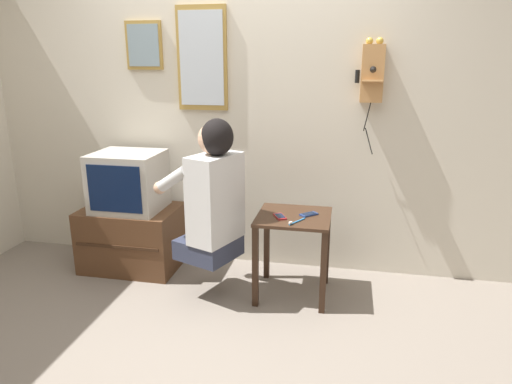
# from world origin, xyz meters

# --- Properties ---
(ground_plane) EXTENTS (14.00, 14.00, 0.00)m
(ground_plane) POSITION_xyz_m (0.00, 0.00, 0.00)
(ground_plane) COLOR slate
(wall_back) EXTENTS (6.80, 0.05, 2.55)m
(wall_back) POSITION_xyz_m (0.00, 1.24, 1.27)
(wall_back) COLOR beige
(wall_back) RESTS_ON ground_plane
(side_table) EXTENTS (0.50, 0.48, 0.60)m
(side_table) POSITION_xyz_m (0.50, 0.72, 0.47)
(side_table) COLOR #382316
(side_table) RESTS_ON ground_plane
(person) EXTENTS (0.60, 0.54, 0.98)m
(person) POSITION_xyz_m (-0.04, 0.58, 0.76)
(person) COLOR #2D3347
(person) RESTS_ON ground_plane
(tv_stand) EXTENTS (0.75, 0.52, 0.50)m
(tv_stand) POSITION_xyz_m (-0.83, 0.92, 0.25)
(tv_stand) COLOR #51331E
(tv_stand) RESTS_ON ground_plane
(television) EXTENTS (0.51, 0.46, 0.45)m
(television) POSITION_xyz_m (-0.81, 0.90, 0.73)
(television) COLOR #ADA89E
(television) RESTS_ON tv_stand
(wall_phone_antique) EXTENTS (0.20, 0.18, 0.81)m
(wall_phone_antique) POSITION_xyz_m (0.98, 1.15, 1.54)
(wall_phone_antique) COLOR #AD7A47
(framed_picture) EXTENTS (0.29, 0.03, 0.36)m
(framed_picture) POSITION_xyz_m (-0.75, 1.20, 1.74)
(framed_picture) COLOR olive
(wall_mirror) EXTENTS (0.39, 0.03, 0.77)m
(wall_mirror) POSITION_xyz_m (-0.28, 1.19, 1.64)
(wall_mirror) COLOR olive
(cell_phone_held) EXTENTS (0.11, 0.14, 0.01)m
(cell_phone_held) POSITION_xyz_m (0.41, 0.66, 0.61)
(cell_phone_held) COLOR maroon
(cell_phone_held) RESTS_ON side_table
(cell_phone_spare) EXTENTS (0.13, 0.13, 0.01)m
(cell_phone_spare) POSITION_xyz_m (0.60, 0.75, 0.61)
(cell_phone_spare) COLOR navy
(cell_phone_spare) RESTS_ON side_table
(toothbrush) EXTENTS (0.10, 0.15, 0.02)m
(toothbrush) POSITION_xyz_m (0.53, 0.58, 0.61)
(toothbrush) COLOR #338CD8
(toothbrush) RESTS_ON side_table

